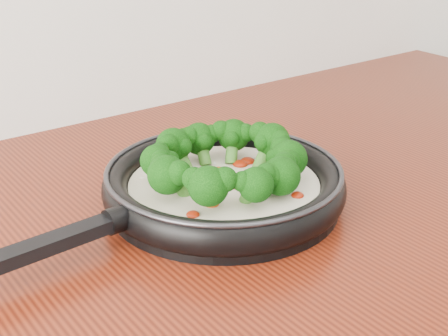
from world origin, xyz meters
TOP-DOWN VIEW (x-y plane):
  - skillet at (-0.06, 1.11)m, footprint 0.48×0.32m

SIDE VIEW (x-z plane):
  - skillet at x=-0.06m, z-range 0.89..0.98m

